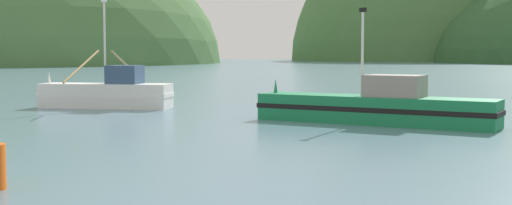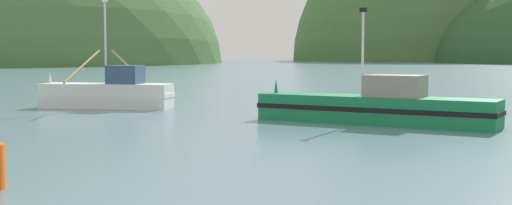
% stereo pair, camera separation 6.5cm
% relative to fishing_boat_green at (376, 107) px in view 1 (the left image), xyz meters
% --- Properties ---
extents(hill_mid_left, '(111.56, 89.25, 105.69)m').
position_rel_fishing_boat_green_xyz_m(hill_mid_left, '(67.63, 213.05, -0.79)').
color(hill_mid_left, '#47703D').
rests_on(hill_mid_left, ground).
extents(fishing_boat_green, '(10.76, 7.63, 5.37)m').
position_rel_fishing_boat_green_xyz_m(fishing_boat_green, '(0.00, 0.00, 0.00)').
color(fishing_boat_green, '#197A47').
rests_on(fishing_boat_green, ground).
extents(fishing_boat_white, '(8.06, 10.86, 6.44)m').
position_rel_fishing_boat_green_xyz_m(fishing_boat_white, '(-14.15, 8.98, 0.11)').
color(fishing_boat_white, white).
rests_on(fishing_boat_white, ground).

